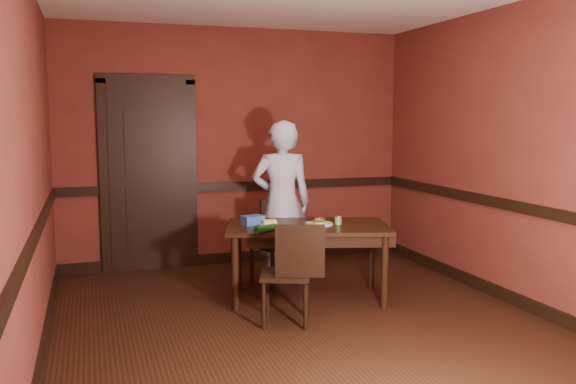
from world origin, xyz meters
TOP-DOWN VIEW (x-y plane):
  - floor at (0.00, 0.00)m, footprint 4.00×4.50m
  - wall_back at (0.00, 2.25)m, footprint 4.00×0.02m
  - wall_front at (0.00, -2.25)m, footprint 4.00×0.02m
  - wall_left at (-2.00, 0.00)m, footprint 0.02×4.50m
  - wall_right at (2.00, 0.00)m, footprint 0.02×4.50m
  - dado_back at (0.00, 2.23)m, footprint 4.00×0.03m
  - dado_left at (-1.99, 0.00)m, footprint 0.03×4.50m
  - dado_right at (1.99, 0.00)m, footprint 0.03×4.50m
  - baseboard_back at (0.00, 2.23)m, footprint 4.00×0.03m
  - baseboard_left at (-1.99, 0.00)m, footprint 0.03×4.50m
  - baseboard_right at (1.99, 0.00)m, footprint 0.03×4.50m
  - door at (-1.00, 2.22)m, footprint 1.05×0.07m
  - dining_table at (0.29, 0.65)m, footprint 1.66×1.21m
  - chair_far at (0.13, 1.17)m, footprint 0.52×0.52m
  - chair_near at (-0.12, 0.04)m, footprint 0.51×0.51m
  - person at (0.23, 1.27)m, footprint 0.67×0.51m
  - sandwich_plate at (0.39, 0.62)m, footprint 0.26×0.26m
  - sauce_jar at (0.57, 0.57)m, footprint 0.07×0.07m
  - cheese_saucer at (-0.06, 0.73)m, footprint 0.17×0.17m
  - food_tub at (-0.19, 0.81)m, footprint 0.23×0.19m
  - wrapped_veg at (-0.19, 0.40)m, footprint 0.23×0.18m

SIDE VIEW (x-z plane):
  - floor at x=0.00m, z-range -0.01..0.01m
  - baseboard_back at x=0.00m, z-range 0.00..0.12m
  - baseboard_left at x=-1.99m, z-range 0.00..0.12m
  - baseboard_right at x=1.99m, z-range 0.00..0.12m
  - dining_table at x=0.29m, z-range 0.00..0.70m
  - chair_near at x=-0.12m, z-range 0.00..0.85m
  - chair_far at x=0.13m, z-range 0.00..0.86m
  - sandwich_plate at x=0.39m, z-range 0.68..0.75m
  - cheese_saucer at x=-0.06m, z-range 0.69..0.74m
  - wrapped_veg at x=-0.19m, z-range 0.70..0.76m
  - sauce_jar at x=0.57m, z-range 0.70..0.78m
  - food_tub at x=-0.19m, z-range 0.70..0.78m
  - person at x=0.23m, z-range 0.00..1.66m
  - dado_back at x=0.00m, z-range 0.85..0.95m
  - dado_left at x=-1.99m, z-range 0.85..0.95m
  - dado_right at x=1.99m, z-range 0.85..0.95m
  - door at x=-1.00m, z-range -0.01..2.19m
  - wall_back at x=0.00m, z-range 0.00..2.70m
  - wall_front at x=0.00m, z-range 0.00..2.70m
  - wall_left at x=-2.00m, z-range 0.00..2.70m
  - wall_right at x=2.00m, z-range 0.00..2.70m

